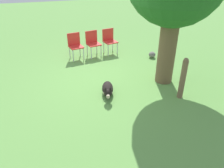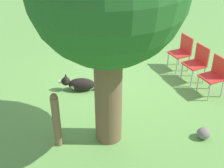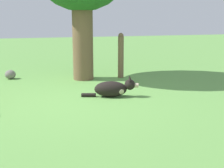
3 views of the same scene
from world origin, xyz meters
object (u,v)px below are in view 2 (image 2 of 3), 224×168
(fence_post, at_px, (56,120))
(red_chair_2, at_px, (215,74))
(dog, at_px, (79,84))
(red_chair_1, at_px, (197,61))
(red_chair_0, at_px, (182,50))

(fence_post, height_order, red_chair_2, fence_post)
(dog, xyz_separation_m, red_chair_1, (-2.76, 0.24, 0.36))
(fence_post, height_order, red_chair_0, fence_post)
(red_chair_1, distance_m, red_chair_2, 0.65)
(red_chair_1, relative_size, red_chair_2, 1.00)
(fence_post, xyz_separation_m, red_chair_2, (-3.49, -0.83, -0.03))
(dog, relative_size, fence_post, 0.97)
(red_chair_1, bearing_deg, fence_post, 11.99)
(fence_post, xyz_separation_m, red_chair_1, (-3.40, -1.47, -0.03))
(red_chair_0, relative_size, red_chair_2, 1.00)
(dog, distance_m, red_chair_2, 3.00)
(red_chair_0, height_order, red_chair_2, same)
(dog, height_order, red_chair_1, red_chair_1)
(fence_post, height_order, red_chair_1, fence_post)
(dog, height_order, red_chair_2, red_chair_2)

